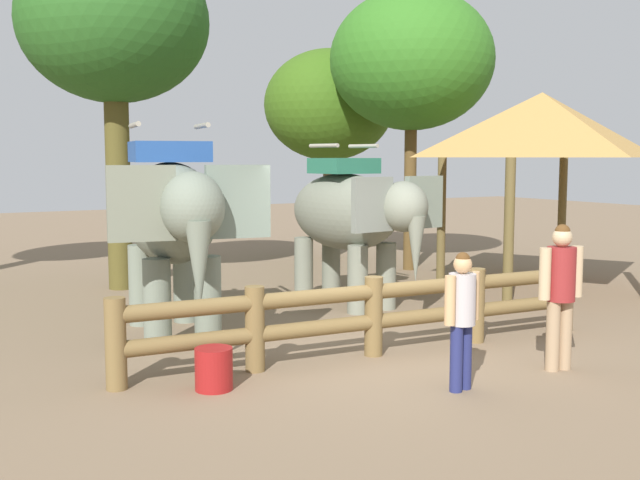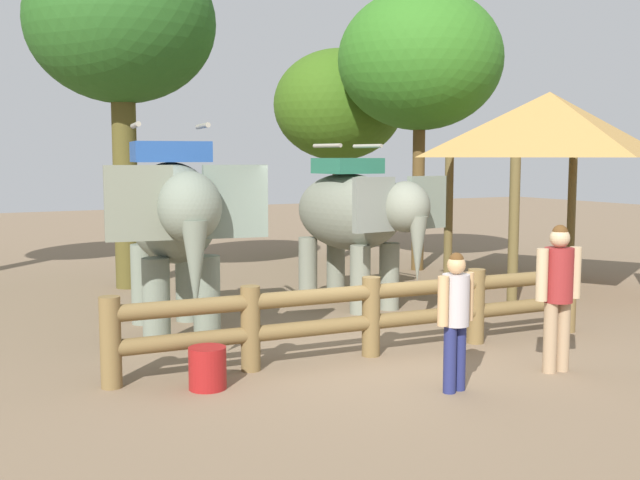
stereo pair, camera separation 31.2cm
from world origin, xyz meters
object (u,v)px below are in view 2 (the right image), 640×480
object	(u,v)px
thatched_shelter	(549,126)
tree_far_left	(121,26)
feed_bucket	(207,368)
log_fence	(371,311)
tree_far_right	(420,61)
elephant_near_left	(174,218)
tourist_woman_in_black	(456,312)
tourist_man_in_blue	(558,287)
tree_back_center	(339,106)
elephant_center	(355,216)

from	to	relation	value
thatched_shelter	tree_far_left	distance (m)	8.49
feed_bucket	log_fence	bearing A→B (deg)	8.47
tree_far_right	elephant_near_left	bearing A→B (deg)	-151.32
tourist_woman_in_black	tree_far_right	size ratio (longest dim) A/B	0.25
elephant_near_left	tourist_man_in_blue	bearing A→B (deg)	-48.03
elephant_near_left	tree_far_right	bearing A→B (deg)	28.68
tourist_woman_in_black	tree_far_right	bearing A→B (deg)	57.15
elephant_near_left	tourist_woman_in_black	bearing A→B (deg)	-63.94
tree_far_left	tourist_man_in_blue	bearing A→B (deg)	-70.07
feed_bucket	tree_back_center	bearing A→B (deg)	53.10
elephant_center	tourist_man_in_blue	world-z (taller)	elephant_center
tourist_woman_in_black	thatched_shelter	distance (m)	7.55
elephant_center	tree_far_right	world-z (taller)	tree_far_right
thatched_shelter	tree_back_center	size ratio (longest dim) A/B	0.89
tourist_man_in_blue	thatched_shelter	xyz separation A→B (m)	(4.09, 4.37, 2.15)
elephant_near_left	feed_bucket	world-z (taller)	elephant_near_left
feed_bucket	elephant_center	bearing A→B (deg)	40.53
elephant_center	tree_back_center	size ratio (longest dim) A/B	0.63
tourist_woman_in_black	tree_back_center	size ratio (longest dim) A/B	0.29
thatched_shelter	tree_far_right	bearing A→B (deg)	100.78
log_fence	tree_far_right	xyz separation A→B (m)	(5.04, 6.05, 4.16)
elephant_center	tree_far_left	bearing A→B (deg)	128.52
elephant_near_left	tree_far_left	distance (m)	5.70
elephant_center	tree_back_center	bearing A→B (deg)	63.00
thatched_shelter	tourist_man_in_blue	bearing A→B (deg)	-133.06
elephant_center	tree_far_left	xyz separation A→B (m)	(-3.02, 3.80, 3.54)
tourist_man_in_blue	tree_far_left	size ratio (longest dim) A/B	0.27
feed_bucket	tree_far_left	bearing A→B (deg)	82.77
elephant_center	tourist_woman_in_black	bearing A→B (deg)	-107.85
elephant_center	tree_far_right	bearing A→B (deg)	41.00
tree_back_center	tree_far_right	size ratio (longest dim) A/B	0.84
tree_far_right	feed_bucket	distance (m)	10.81
thatched_shelter	tree_far_left	size ratio (longest dim) A/B	0.70
tree_back_center	tree_far_right	xyz separation A→B (m)	(0.53, -2.78, 0.86)
tree_far_left	thatched_shelter	bearing A→B (deg)	-29.91
thatched_shelter	elephant_near_left	bearing A→B (deg)	-176.68
log_fence	tourist_man_in_blue	size ratio (longest dim) A/B	3.84
tourist_man_in_blue	feed_bucket	xyz separation A→B (m)	(-3.99, 1.34, -0.80)
log_fence	tree_far_left	world-z (taller)	tree_far_left
elephant_near_left	tree_far_left	world-z (taller)	tree_far_left
elephant_center	feed_bucket	xyz separation A→B (m)	(-3.93, -3.36, -1.35)
elephant_near_left	thatched_shelter	bearing A→B (deg)	3.32
log_fence	elephant_near_left	world-z (taller)	elephant_near_left
tree_far_left	tree_far_right	size ratio (longest dim) A/B	1.06
elephant_center	thatched_shelter	world-z (taller)	thatched_shelter
tree_far_left	tree_far_right	distance (m)	6.58
tree_far_left	elephant_center	bearing A→B (deg)	-51.48
log_fence	tourist_man_in_blue	world-z (taller)	tourist_man_in_blue
tourist_woman_in_black	thatched_shelter	bearing A→B (deg)	37.92
elephant_near_left	tree_far_right	distance (m)	8.52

